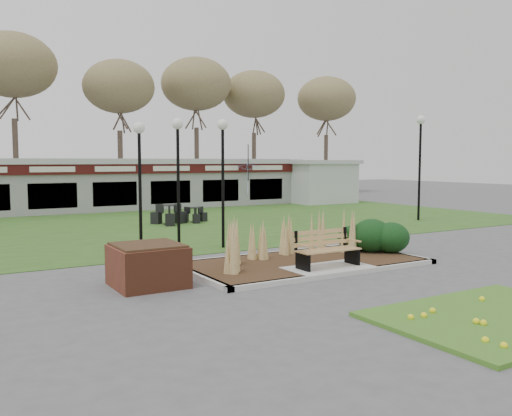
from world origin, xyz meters
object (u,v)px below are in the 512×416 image
brick_planter (148,265)px  patio_umbrella (248,179)px  lamp_post_mid_right (140,161)px  bistro_set_a (169,218)px  food_pavilion (108,184)px  park_bench (326,248)px  service_hut (320,181)px  lamp_post_far_right (420,144)px  lamp_post_near_left (223,155)px  bistro_set_c (195,217)px  lamp_post_mid_left (178,155)px

brick_planter → patio_umbrella: 21.08m
lamp_post_mid_right → bistro_set_a: lamp_post_mid_right is taller
food_pavilion → patio_umbrella: bearing=-13.8°
food_pavilion → lamp_post_mid_right: lamp_post_mid_right is taller
park_bench → service_hut: service_hut is taller
lamp_post_mid_right → lamp_post_far_right: size_ratio=0.79×
lamp_post_mid_right → lamp_post_near_left: bearing=20.0°
lamp_post_near_left → lamp_post_far_right: lamp_post_far_right is taller
service_hut → brick_planter: bearing=-136.5°
service_hut → bistro_set_c: size_ratio=3.64×
park_bench → lamp_post_mid_right: lamp_post_mid_right is taller
bistro_set_c → patio_umbrella: patio_umbrella is taller
lamp_post_mid_right → food_pavilion: bearing=77.4°
food_pavilion → bistro_set_c: size_ratio=20.35×
lamp_post_mid_left → patio_umbrella: bearing=52.7°
park_bench → lamp_post_near_left: lamp_post_near_left is taller
service_hut → food_pavilion: bearing=171.7°
brick_planter → lamp_post_mid_right: size_ratio=0.39×
bistro_set_a → bistro_set_c: 1.33m
brick_planter → service_hut: bearing=43.5°
park_bench → lamp_post_mid_left: 5.53m
lamp_post_mid_right → patio_umbrella: size_ratio=1.43×
bistro_set_a → patio_umbrella: patio_umbrella is taller
food_pavilion → bistro_set_c: food_pavilion is taller
brick_planter → bistro_set_a: bearing=66.0°
food_pavilion → lamp_post_near_left: bearing=-92.0°
food_pavilion → lamp_post_near_left: lamp_post_near_left is taller
patio_umbrella → bistro_set_a: bearing=-140.4°
brick_planter → lamp_post_near_left: size_ratio=0.37×
patio_umbrella → lamp_post_near_left: bearing=-122.9°
food_pavilion → service_hut: size_ratio=5.59×
food_pavilion → service_hut: bearing=-8.3°
service_hut → lamp_post_near_left: 19.32m
lamp_post_far_right → lamp_post_mid_left: bearing=-169.3°
brick_planter → patio_umbrella: (12.40, 17.00, 1.22)m
bistro_set_a → bistro_set_c: size_ratio=1.29×
park_bench → bistro_set_c: (1.66, 11.63, -0.35)m
lamp_post_near_left → lamp_post_mid_left: bearing=-179.3°
lamp_post_near_left → bistro_set_c: (2.20, 7.05, -2.73)m
lamp_post_mid_left → lamp_post_mid_right: lamp_post_mid_left is taller
food_pavilion → lamp_post_far_right: 16.91m
food_pavilion → lamp_post_mid_right: 16.72m
food_pavilion → lamp_post_mid_left: lamp_post_mid_left is taller
food_pavilion → lamp_post_mid_right: size_ratio=6.44×
food_pavilion → bistro_set_a: 8.38m
park_bench → lamp_post_mid_right: bearing=136.5°
service_hut → lamp_post_near_left: (-14.04, -13.18, 1.53)m
bistro_set_c → park_bench: bearing=-98.1°
park_bench → lamp_post_far_right: size_ratio=0.35×
patio_umbrella → lamp_post_far_right: bearing=-74.6°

